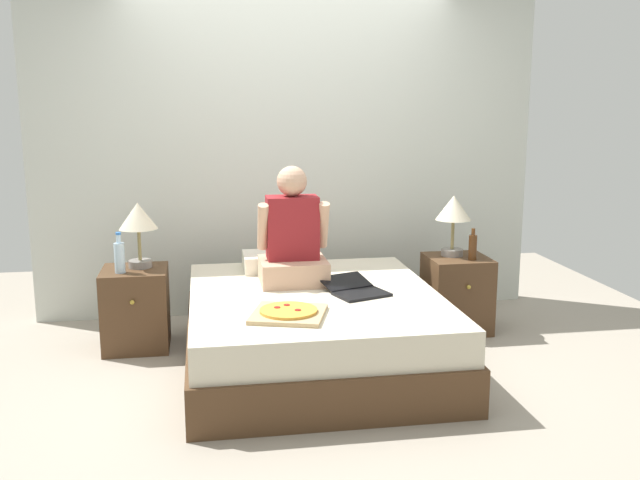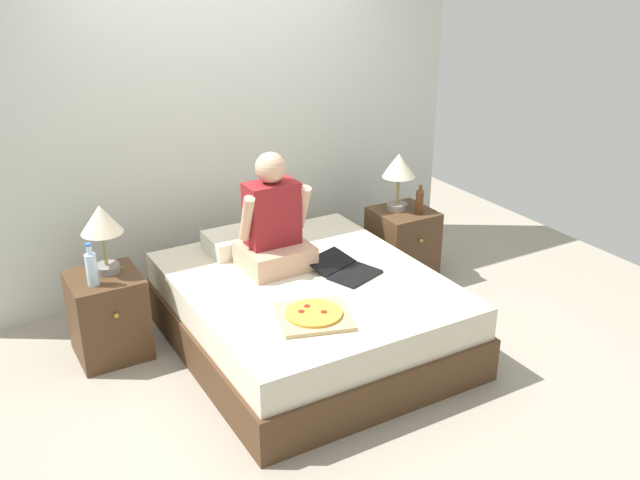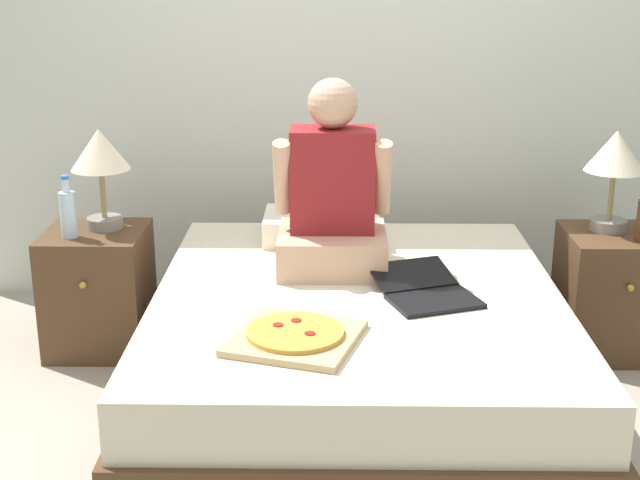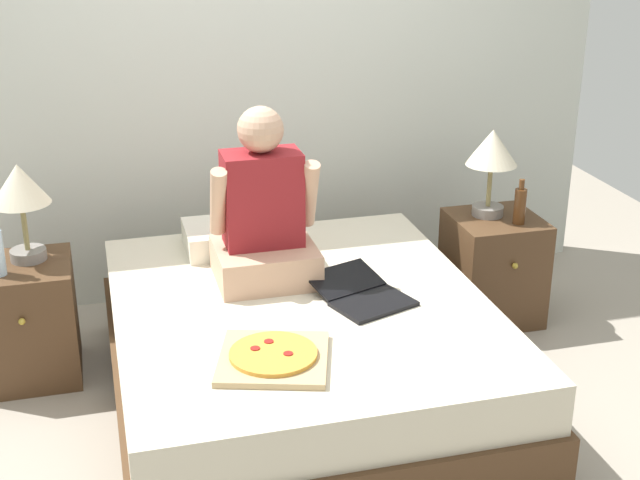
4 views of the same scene
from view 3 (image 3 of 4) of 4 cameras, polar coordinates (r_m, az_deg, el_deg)
ground_plane at (r=3.65m, az=2.32°, el=-10.51°), size 5.96×5.96×0.00m
wall_back at (r=4.54m, az=2.13°, el=11.73°), size 3.96×0.12×2.50m
bed at (r=3.54m, az=2.37°, el=-7.07°), size 1.61×1.88×0.49m
nightstand_left at (r=4.17m, az=-13.98°, el=-3.11°), size 0.44×0.47×0.56m
lamp_on_left_nightstand at (r=4.04m, az=-13.90°, el=5.19°), size 0.26×0.26×0.45m
water_bottle at (r=3.99m, az=-15.83°, el=1.70°), size 0.07×0.07×0.28m
nightstand_right at (r=4.22m, az=18.15°, el=-3.21°), size 0.44×0.47×0.56m
lamp_on_right_nightstand at (r=4.09m, az=18.36°, el=4.98°), size 0.26×0.26×0.45m
pillow at (r=4.05m, az=0.11°, el=0.87°), size 0.52×0.34×0.12m
person_seated at (r=3.62m, az=0.80°, el=2.56°), size 0.47×0.40×0.78m
laptop at (r=3.40m, az=6.85°, el=-3.33°), size 0.44×0.50×0.07m
pizza_box at (r=3.01m, az=-1.60°, el=-6.18°), size 0.50×0.50×0.05m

